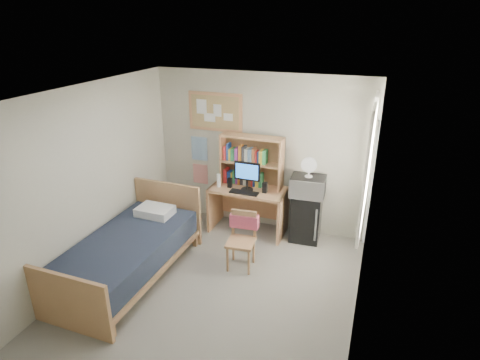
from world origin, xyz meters
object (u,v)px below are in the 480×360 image
(bulletin_board, at_px, (215,112))
(desk, at_px, (248,210))
(monitor, at_px, (247,177))
(desk_fan, at_px, (309,168))
(mini_fridge, at_px, (306,217))
(speaker_right, at_px, (265,188))
(microwave, at_px, (308,186))
(bed, at_px, (128,258))
(desk_chair, at_px, (241,242))
(speaker_left, at_px, (230,183))

(bulletin_board, height_order, desk, bulletin_board)
(desk, relative_size, monitor, 2.73)
(monitor, relative_size, desk_fan, 1.53)
(mini_fridge, xyz_separation_m, speaker_right, (-0.66, -0.13, 0.47))
(speaker_right, xyz_separation_m, desk_fan, (0.66, 0.11, 0.38))
(mini_fridge, bearing_deg, desk_fan, -90.00)
(bulletin_board, distance_m, mini_fridge, 2.26)
(bulletin_board, bearing_deg, microwave, -9.10)
(speaker_right, bearing_deg, bed, -129.02)
(mini_fridge, distance_m, microwave, 0.55)
(desk_chair, xyz_separation_m, microwave, (0.71, 1.10, 0.52))
(desk, xyz_separation_m, mini_fridge, (0.96, 0.07, 0.01))
(desk, height_order, mini_fridge, mini_fridge)
(mini_fridge, height_order, bed, mini_fridge)
(desk_fan, bearing_deg, speaker_right, -173.15)
(bed, bearing_deg, desk_fan, 42.12)
(mini_fridge, bearing_deg, microwave, -90.00)
(bulletin_board, height_order, desk_fan, bulletin_board)
(desk, xyz_separation_m, speaker_right, (0.30, -0.06, 0.47))
(bulletin_board, xyz_separation_m, bed, (-0.45, -2.10, -1.62))
(mini_fridge, distance_m, bed, 2.80)
(desk_chair, xyz_separation_m, desk_fan, (0.71, 1.10, 0.82))
(desk_chair, relative_size, speaker_right, 4.81)
(monitor, xyz_separation_m, desk_fan, (0.96, 0.11, 0.24))
(desk_fan, bearing_deg, speaker_left, -178.22)
(desk, height_order, desk_fan, desk_fan)
(speaker_left, height_order, microwave, microwave)
(desk, relative_size, bed, 0.57)
(desk_chair, relative_size, speaker_left, 5.25)
(speaker_right, bearing_deg, microwave, 10.73)
(desk, distance_m, microwave, 1.11)
(desk, relative_size, microwave, 2.35)
(desk_chair, relative_size, desk_fan, 2.81)
(speaker_left, height_order, desk_fan, desk_fan)
(speaker_right, bearing_deg, monitor, 180.00)
(desk, bearing_deg, microwave, 3.86)
(speaker_right, bearing_deg, desk, 168.69)
(speaker_left, bearing_deg, desk_chair, -60.31)
(bulletin_board, distance_m, desk_fan, 1.80)
(desk, bearing_deg, speaker_right, -11.31)
(desk, relative_size, desk_chair, 1.49)
(bulletin_board, relative_size, bed, 0.43)
(monitor, height_order, desk_fan, desk_fan)
(monitor, distance_m, microwave, 0.97)
(mini_fridge, relative_size, desk_fan, 2.65)
(bulletin_board, distance_m, microwave, 1.94)
(bulletin_board, distance_m, bed, 2.69)
(bulletin_board, bearing_deg, desk, -24.55)
(bed, height_order, monitor, monitor)
(microwave, bearing_deg, bulletin_board, 167.87)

